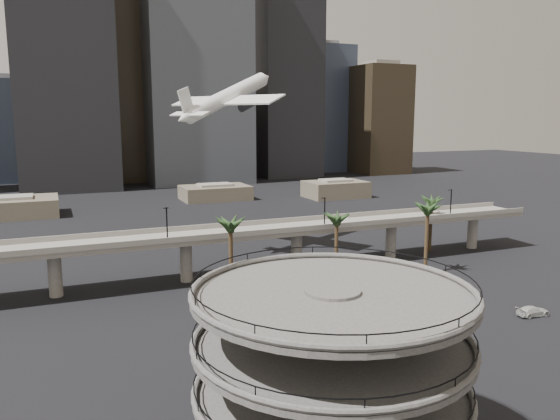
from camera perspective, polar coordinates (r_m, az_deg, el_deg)
name	(u,v)px	position (r m, az deg, el deg)	size (l,w,h in m)	color
parking_ramp	(331,367)	(45.24, 5.39, -16.05)	(22.20, 22.20, 17.35)	#4A4745
overpass	(243,237)	(102.63, -3.84, -2.80)	(130.00, 9.30, 14.70)	gray
palm_trees	(364,215)	(104.22, 8.74, -0.49)	(54.40, 18.40, 14.00)	#48371F
low_buildings	(179,197)	(188.20, -10.55, 1.36)	(135.00, 27.50, 6.80)	brown
skyline	(158,87)	(261.63, -12.65, 12.45)	(269.00, 86.00, 118.44)	#87725D
airborne_jet	(227,97)	(118.60, -5.51, 11.63)	(27.44, 25.96, 13.12)	white
car_a	(295,371)	(65.19, 1.54, -16.48)	(1.69, 4.21, 1.43)	#A64C17
car_b	(371,319)	(81.13, 9.53, -11.15)	(1.70, 4.87, 1.60)	black
car_c	(533,311)	(91.46, 24.92, -9.56)	(2.10, 5.16, 1.50)	silver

